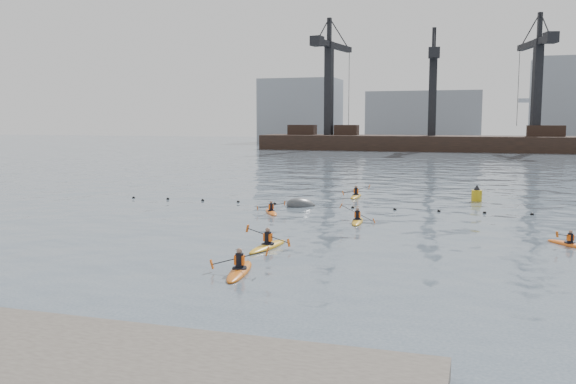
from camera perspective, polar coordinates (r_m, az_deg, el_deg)
name	(u,v)px	position (r m, az deg, el deg)	size (l,w,h in m)	color
ground	(209,288)	(23.24, -7.42, -8.92)	(400.00, 400.00, 0.00)	#3D4D59
float_line	(333,206)	(44.40, 4.25, -1.35)	(33.24, 0.73, 0.24)	black
barge_pier	(430,141)	(130.72, 13.16, 4.63)	(72.00, 19.30, 29.50)	black
skyline	(452,109)	(170.74, 15.08, 7.49)	(141.00, 28.00, 22.00)	gray
kayaker_0	(240,270)	(25.35, -4.56, -7.29)	(2.48, 3.73, 1.27)	#C15912
kayaker_1	(268,246)	(30.11, -1.90, -5.03)	(2.42, 3.64, 1.21)	gold
kayaker_2	(271,212)	(41.33, -1.59, -1.85)	(1.91, 2.85, 0.94)	orange
kayaker_3	(357,221)	(37.84, 6.51, -2.67)	(2.24, 3.26, 1.28)	orange
kayaker_4	(570,244)	(33.70, 24.88, -4.44)	(2.27, 2.52, 0.91)	#E45D15
kayaker_5	(356,196)	(50.27, 6.38, -0.34)	(2.31, 3.41, 1.18)	#C28C16
mooring_buoy	(301,206)	(44.63, 1.26, -1.33)	(2.37, 1.40, 1.18)	#414346
nav_buoy	(477,195)	(49.55, 17.24, -0.31)	(0.80, 0.80, 1.46)	gold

